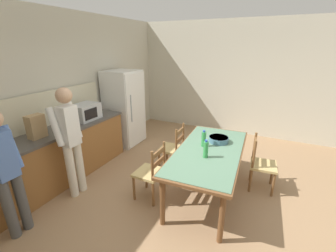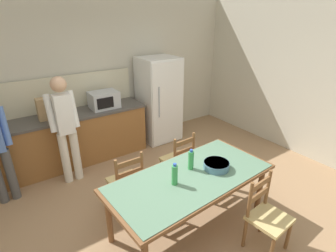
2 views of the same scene
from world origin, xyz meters
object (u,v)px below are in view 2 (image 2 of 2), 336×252
(chair_side_far_right, at_px, (178,160))
(microwave, at_px, (104,100))
(refrigerator, at_px, (159,100))
(dining_table, at_px, (191,181))
(serving_bowl, at_px, (216,165))
(chair_side_far_left, at_px, (126,182))
(bottle_off_centre, at_px, (191,160))
(chair_side_near_right, at_px, (267,216))
(person_at_counter, at_px, (65,125))
(bottle_near_centre, at_px, (175,175))
(paper_bag, at_px, (45,109))

(chair_side_far_right, bearing_deg, microwave, -75.10)
(refrigerator, xyz_separation_m, dining_table, (-1.09, -2.39, -0.19))
(serving_bowl, height_order, chair_side_far_right, chair_side_far_right)
(refrigerator, bearing_deg, chair_side_far_left, -134.18)
(bottle_off_centre, bearing_deg, microwave, 94.62)
(chair_side_near_right, xyz_separation_m, person_at_counter, (-1.44, 2.64, 0.53))
(bottle_near_centre, distance_m, chair_side_far_left, 0.92)
(dining_table, xyz_separation_m, chair_side_far_left, (-0.51, 0.75, -0.25))
(person_at_counter, bearing_deg, chair_side_far_right, -129.04)
(dining_table, height_order, chair_side_far_left, chair_side_far_left)
(microwave, relative_size, person_at_counter, 0.29)
(dining_table, distance_m, serving_bowl, 0.39)
(serving_bowl, xyz_separation_m, chair_side_near_right, (0.14, -0.70, -0.37))
(bottle_off_centre, distance_m, chair_side_far_left, 0.97)
(chair_side_far_left, relative_size, person_at_counter, 0.53)
(dining_table, distance_m, bottle_off_centre, 0.25)
(paper_bag, height_order, chair_side_far_right, paper_bag)
(chair_side_far_left, bearing_deg, paper_bag, -70.07)
(paper_bag, distance_m, person_at_counter, 0.55)
(refrigerator, relative_size, chair_side_near_right, 1.92)
(paper_bag, height_order, chair_side_far_left, paper_bag)
(refrigerator, xyz_separation_m, serving_bowl, (-0.73, -2.44, -0.06))
(dining_table, relative_size, chair_side_far_left, 2.31)
(person_at_counter, bearing_deg, bottle_near_centre, -160.48)
(person_at_counter, bearing_deg, refrigerator, -76.12)
(paper_bag, height_order, chair_side_near_right, paper_bag)
(refrigerator, relative_size, paper_bag, 4.85)
(microwave, height_order, paper_bag, paper_bag)
(microwave, xyz_separation_m, chair_side_near_right, (0.59, -3.16, -0.65))
(dining_table, relative_size, bottle_off_centre, 7.79)
(refrigerator, relative_size, person_at_counter, 1.01)
(chair_side_far_left, bearing_deg, chair_side_far_right, -176.07)
(bottle_near_centre, xyz_separation_m, person_at_counter, (-0.68, 1.91, 0.09))
(dining_table, bearing_deg, person_at_counter, 116.22)
(bottle_near_centre, xyz_separation_m, chair_side_far_right, (0.67, 0.82, -0.44))
(bottle_off_centre, bearing_deg, refrigerator, 66.28)
(paper_bag, relative_size, person_at_counter, 0.21)
(paper_bag, relative_size, bottle_near_centre, 1.33)
(dining_table, height_order, person_at_counter, person_at_counter)
(refrigerator, bearing_deg, dining_table, -114.51)
(chair_side_near_right, bearing_deg, microwave, 95.63)
(microwave, bearing_deg, chair_side_near_right, -79.35)
(bottle_near_centre, bearing_deg, microwave, 86.08)
(dining_table, bearing_deg, paper_bag, 114.40)
(refrigerator, bearing_deg, chair_side_far_right, -113.02)
(person_at_counter, bearing_deg, microwave, -58.39)
(refrigerator, bearing_deg, microwave, 179.08)
(bottle_off_centre, bearing_deg, person_at_counter, 120.18)
(bottle_near_centre, xyz_separation_m, serving_bowl, (0.62, -0.04, -0.07))
(refrigerator, relative_size, bottle_near_centre, 6.46)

